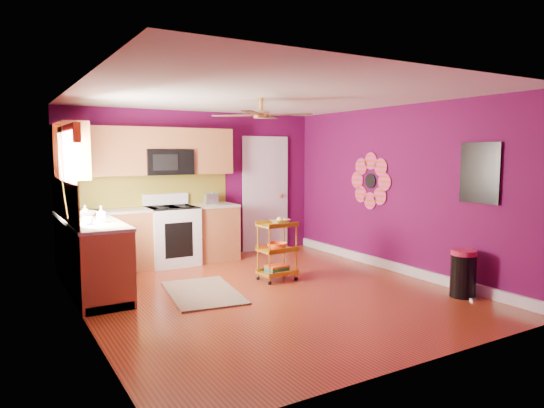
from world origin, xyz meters
TOP-DOWN VIEW (x-y plane):
  - ground at (0.00, 0.00)m, footprint 5.00×5.00m
  - room_envelope at (0.03, 0.00)m, footprint 4.54×5.04m
  - lower_cabinets at (-1.35, 1.82)m, footprint 2.81×2.31m
  - electric_range at (-0.55, 2.17)m, footprint 0.76×0.66m
  - upper_cabinetry at (-1.24, 2.17)m, footprint 2.80×2.30m
  - left_window at (-2.22, 1.05)m, footprint 0.08×1.35m
  - panel_door at (1.35, 2.47)m, footprint 0.95×0.11m
  - right_wall_art at (2.23, -0.34)m, footprint 0.04×2.74m
  - ceiling_fan at (0.00, 0.20)m, footprint 1.01×1.01m
  - shag_rug at (-0.76, 0.40)m, footprint 1.03×1.48m
  - rolling_cart at (0.41, 0.47)m, footprint 0.51×0.38m
  - trash_can at (1.99, -1.39)m, footprint 0.34×0.36m
  - teal_kettle at (0.22, 2.27)m, footprint 0.18×0.18m
  - toaster at (0.16, 2.24)m, footprint 0.22×0.15m
  - soap_bottle_a at (-1.88, 0.90)m, footprint 0.09×0.09m
  - soap_bottle_b at (-1.95, 1.61)m, footprint 0.12×0.12m
  - counter_dish at (-1.94, 1.63)m, footprint 0.28×0.28m
  - counter_cup at (-2.05, 0.79)m, footprint 0.12×0.12m

SIDE VIEW (x-z plane):
  - ground at x=0.00m, z-range 0.00..0.00m
  - shag_rug at x=-0.76m, z-range 0.00..0.02m
  - trash_can at x=1.99m, z-range 0.00..0.59m
  - lower_cabinets at x=-1.35m, z-range -0.04..0.90m
  - rolling_cart at x=0.41m, z-range 0.01..0.92m
  - electric_range at x=-0.55m, z-range -0.08..1.05m
  - counter_dish at x=-1.94m, z-range 0.94..1.01m
  - counter_cup at x=-2.05m, z-range 0.94..1.04m
  - soap_bottle_b at x=-1.95m, z-range 0.94..1.10m
  - teal_kettle at x=0.22m, z-range 0.92..1.13m
  - panel_door at x=1.35m, z-range -0.05..2.10m
  - toaster at x=0.16m, z-range 0.94..1.12m
  - soap_bottle_a at x=-1.88m, z-range 0.94..1.14m
  - right_wall_art at x=2.23m, z-range 0.92..1.96m
  - room_envelope at x=0.03m, z-range 0.37..2.89m
  - left_window at x=-2.22m, z-range 1.20..2.28m
  - upper_cabinetry at x=-1.24m, z-range 1.17..2.43m
  - ceiling_fan at x=0.00m, z-range 2.16..2.42m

